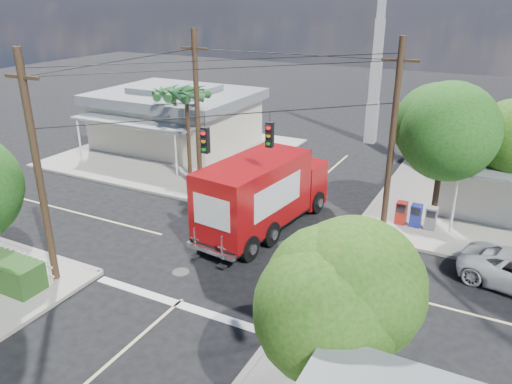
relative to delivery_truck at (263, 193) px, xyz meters
The scene contains 14 objects.
ground 3.32m from the delivery_truck, 89.69° to the right, with size 120.00×120.00×0.00m, color black.
sidewalk_nw 13.68m from the delivery_truck, 143.21° to the left, with size 14.12×14.12×0.14m.
road_markings 4.62m from the delivery_truck, 89.80° to the right, with size 32.00×32.00×0.01m.
building_nw 15.43m from the delivery_truck, 140.99° to the left, with size 10.80×10.20×4.30m.
radio_tower 17.66m from the delivery_truck, 88.29° to the left, with size 0.80×0.80×17.00m.
tree_ne_front 8.76m from the delivery_truck, 28.99° to the left, with size 4.21×4.14×6.66m.
tree_ne_back 11.85m from the delivery_truck, 32.27° to the left, with size 3.77×3.66×5.82m.
tree_se 12.41m from the delivery_truck, 54.91° to the right, with size 3.67×3.54×5.62m.
palm_nw_front 9.42m from the delivery_truck, 147.63° to the left, with size 3.01×3.08×5.59m.
palm_nw_back 11.70m from the delivery_truck, 146.64° to the left, with size 3.01×3.08×5.19m.
utility_poles 3.42m from the delivery_truck, 143.72° to the right, with size 12.00×10.68×9.00m.
picket_fence 11.48m from the delivery_truck, 132.98° to the right, with size 5.94×0.06×1.00m.
vending_boxes 7.46m from the delivery_truck, 27.87° to the left, with size 1.90×0.50×1.10m.
delivery_truck is the anchor object (origin of this frame).
Camera 1 is at (9.71, -16.74, 10.65)m, focal length 35.00 mm.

